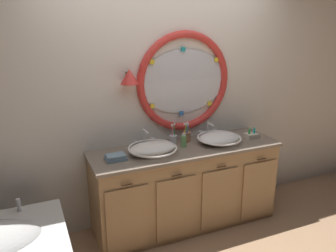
{
  "coord_description": "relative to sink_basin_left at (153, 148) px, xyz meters",
  "views": [
    {
      "loc": [
        -1.3,
        -2.61,
        2.09
      ],
      "look_at": [
        -0.07,
        0.25,
        1.1
      ],
      "focal_mm": 36.98,
      "sensor_mm": 36.0,
      "label": 1
    }
  ],
  "objects": [
    {
      "name": "ground_plane",
      "position": [
        0.24,
        -0.24,
        -0.91
      ],
      "size": [
        14.0,
        14.0,
        0.0
      ],
      "primitive_type": "plane",
      "color": "tan"
    },
    {
      "name": "toothbrush_holder_right",
      "position": [
        0.44,
        0.17,
        0.01
      ],
      "size": [
        0.09,
        0.09,
        0.21
      ],
      "color": "#996647",
      "rests_on": "vanity_counter"
    },
    {
      "name": "back_wall_assembly",
      "position": [
        0.25,
        0.35,
        0.41
      ],
      "size": [
        6.4,
        0.26,
        2.6
      ],
      "color": "silver",
      "rests_on": "ground_plane"
    },
    {
      "name": "vanity_counter",
      "position": [
        0.36,
        0.03,
        -0.48
      ],
      "size": [
        1.91,
        0.61,
        0.85
      ],
      "color": "tan",
      "rests_on": "ground_plane"
    },
    {
      "name": "sink_basin_right",
      "position": [
        0.73,
        0.0,
        0.0
      ],
      "size": [
        0.45,
        0.45,
        0.11
      ],
      "color": "white",
      "rests_on": "vanity_counter"
    },
    {
      "name": "faucet_set_left",
      "position": [
        0.0,
        0.23,
        0.02
      ],
      "size": [
        0.23,
        0.15,
        0.18
      ],
      "color": "silver",
      "rests_on": "vanity_counter"
    },
    {
      "name": "toothbrush_holder_left",
      "position": [
        0.29,
        0.17,
        -0.0
      ],
      "size": [
        0.08,
        0.08,
        0.22
      ],
      "color": "silver",
      "rests_on": "vanity_counter"
    },
    {
      "name": "soap_dispenser",
      "position": [
        0.35,
        0.05,
        0.01
      ],
      "size": [
        0.05,
        0.06,
        0.15
      ],
      "color": "#6BAD66",
      "rests_on": "vanity_counter"
    },
    {
      "name": "folded_hand_towel",
      "position": [
        -0.36,
        -0.01,
        -0.03
      ],
      "size": [
        0.19,
        0.13,
        0.05
      ],
      "color": "#7593A8",
      "rests_on": "vanity_counter"
    },
    {
      "name": "toiletry_basket",
      "position": [
        1.13,
        0.01,
        -0.03
      ],
      "size": [
        0.14,
        0.1,
        0.11
      ],
      "color": "beige",
      "rests_on": "vanity_counter"
    },
    {
      "name": "faucet_set_right",
      "position": [
        0.73,
        0.23,
        0.01
      ],
      "size": [
        0.22,
        0.14,
        0.16
      ],
      "color": "silver",
      "rests_on": "vanity_counter"
    },
    {
      "name": "sink_basin_left",
      "position": [
        0.0,
        0.0,
        0.0
      ],
      "size": [
        0.47,
        0.47,
        0.11
      ],
      "color": "white",
      "rests_on": "vanity_counter"
    }
  ]
}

